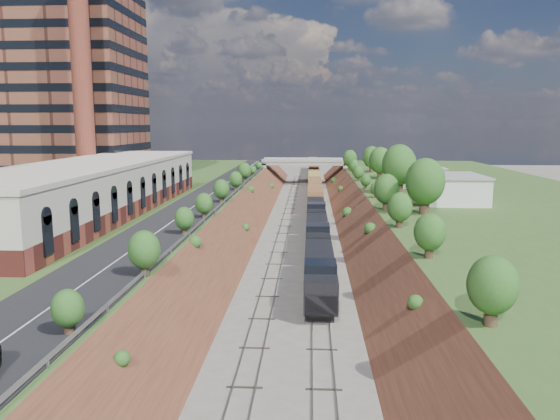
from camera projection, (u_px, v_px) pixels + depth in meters
The scene contains 18 objects.
ground at pixel (284, 385), 36.05m from camera, with size 400.00×400.00×0.00m, color #6B665B.
platform_left at pixel (115, 207), 96.66m from camera, with size 44.00×180.00×5.00m, color #385C25.
platform_right at pixel (494, 210), 93.02m from camera, with size 44.00×180.00×5.00m, color #385C25.
embankment_left at pixel (238, 222), 95.83m from camera, with size 7.07×180.00×7.07m, color brown.
embankment_right at pixel (364, 223), 94.62m from camera, with size 7.07×180.00×7.07m, color brown.
rail_left_track at pixel (286, 222), 95.36m from camera, with size 1.58×180.00×0.18m, color gray.
rail_right_track at pixel (316, 222), 95.07m from camera, with size 1.58×180.00×0.18m, color gray.
road at pixel (212, 194), 95.29m from camera, with size 8.00×180.00×0.10m, color black.
guardrail at pixel (235, 191), 94.79m from camera, with size 0.10×171.00×0.70m.
commercial_building at pixel (91, 188), 73.75m from camera, with size 14.30×62.30×7.00m.
highrise_tower at pixel (73, 41), 104.36m from camera, with size 22.00×22.00×53.90m.
smokestack at pixel (82, 75), 89.37m from camera, with size 3.20×3.20×40.00m, color maroon.
overpass at pixel (305, 167), 155.61m from camera, with size 24.50×8.30×7.40m.
white_building_near at pixel (451, 189), 84.95m from camera, with size 9.00×12.00×4.00m, color silver.
white_building_far at pixel (420, 177), 106.71m from camera, with size 8.00×10.00×3.60m, color silver.
tree_right_large at pixel (425, 182), 73.10m from camera, with size 5.25×5.25×7.61m.
tree_left_crest at pixel (178, 224), 55.33m from camera, with size 2.45×2.45×3.55m.
freight_train at pixel (314, 184), 132.28m from camera, with size 3.00×168.93×4.55m.
Camera 1 is at (1.60, -33.77, 17.07)m, focal length 35.00 mm.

